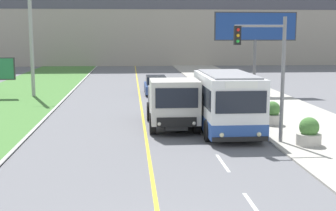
{
  "coord_description": "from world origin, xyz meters",
  "views": [
    {
      "loc": [
        -0.69,
        -9.13,
        4.88
      ],
      "look_at": [
        1.1,
        13.1,
        1.4
      ],
      "focal_mm": 50.0,
      "sensor_mm": 36.0,
      "label": 1
    }
  ],
  "objects_px": {
    "dump_truck": "(173,104)",
    "car_distant": "(156,85)",
    "traffic_light_mast": "(268,64)",
    "billboard_large": "(255,29)",
    "planter_round_second": "(272,114)",
    "planter_round_near": "(309,133)",
    "city_bus": "(227,103)",
    "utility_pole_far": "(30,20)"
  },
  "relations": [
    {
      "from": "utility_pole_far",
      "to": "planter_round_second",
      "type": "distance_m",
      "value": 20.41
    },
    {
      "from": "planter_round_near",
      "to": "planter_round_second",
      "type": "relative_size",
      "value": 0.98
    },
    {
      "from": "car_distant",
      "to": "planter_round_second",
      "type": "height_order",
      "value": "car_distant"
    },
    {
      "from": "car_distant",
      "to": "planter_round_second",
      "type": "distance_m",
      "value": 14.68
    },
    {
      "from": "city_bus",
      "to": "planter_round_second",
      "type": "xyz_separation_m",
      "value": [
        2.77,
        1.65,
        -0.87
      ]
    },
    {
      "from": "traffic_light_mast",
      "to": "car_distant",
      "type": "bearing_deg",
      "value": 102.67
    },
    {
      "from": "dump_truck",
      "to": "utility_pole_far",
      "type": "height_order",
      "value": "utility_pole_far"
    },
    {
      "from": "dump_truck",
      "to": "utility_pole_far",
      "type": "bearing_deg",
      "value": 125.64
    },
    {
      "from": "billboard_large",
      "to": "planter_round_near",
      "type": "xyz_separation_m",
      "value": [
        -2.14,
        -17.12,
        -4.53
      ]
    },
    {
      "from": "dump_truck",
      "to": "planter_round_second",
      "type": "bearing_deg",
      "value": 5.32
    },
    {
      "from": "traffic_light_mast",
      "to": "billboard_large",
      "type": "xyz_separation_m",
      "value": [
        3.8,
        16.38,
        1.58
      ]
    },
    {
      "from": "utility_pole_far",
      "to": "planter_round_near",
      "type": "height_order",
      "value": "utility_pole_far"
    },
    {
      "from": "car_distant",
      "to": "planter_round_second",
      "type": "xyz_separation_m",
      "value": [
        5.38,
        -13.66,
        -0.06
      ]
    },
    {
      "from": "dump_truck",
      "to": "planter_round_second",
      "type": "relative_size",
      "value": 4.99
    },
    {
      "from": "billboard_large",
      "to": "traffic_light_mast",
      "type": "bearing_deg",
      "value": -103.06
    },
    {
      "from": "car_distant",
      "to": "planter_round_near",
      "type": "relative_size",
      "value": 3.54
    },
    {
      "from": "traffic_light_mast",
      "to": "planter_round_near",
      "type": "height_order",
      "value": "traffic_light_mast"
    },
    {
      "from": "city_bus",
      "to": "billboard_large",
      "type": "height_order",
      "value": "billboard_large"
    },
    {
      "from": "dump_truck",
      "to": "billboard_large",
      "type": "relative_size",
      "value": 0.95
    },
    {
      "from": "traffic_light_mast",
      "to": "planter_round_second",
      "type": "distance_m",
      "value": 5.04
    },
    {
      "from": "billboard_large",
      "to": "dump_truck",
      "type": "bearing_deg",
      "value": -120.39
    },
    {
      "from": "billboard_large",
      "to": "planter_round_near",
      "type": "relative_size",
      "value": 5.34
    },
    {
      "from": "planter_round_near",
      "to": "planter_round_second",
      "type": "xyz_separation_m",
      "value": [
        -0.22,
        4.57,
        0.01
      ]
    },
    {
      "from": "utility_pole_far",
      "to": "billboard_large",
      "type": "height_order",
      "value": "utility_pole_far"
    },
    {
      "from": "city_bus",
      "to": "utility_pole_far",
      "type": "xyz_separation_m",
      "value": [
        -12.16,
        14.58,
        4.31
      ]
    },
    {
      "from": "dump_truck",
      "to": "billboard_large",
      "type": "distance_m",
      "value": 15.59
    },
    {
      "from": "utility_pole_far",
      "to": "billboard_large",
      "type": "bearing_deg",
      "value": -1.28
    },
    {
      "from": "car_distant",
      "to": "utility_pole_far",
      "type": "height_order",
      "value": "utility_pole_far"
    },
    {
      "from": "city_bus",
      "to": "planter_round_near",
      "type": "height_order",
      "value": "city_bus"
    },
    {
      "from": "utility_pole_far",
      "to": "billboard_large",
      "type": "relative_size",
      "value": 1.77
    },
    {
      "from": "city_bus",
      "to": "utility_pole_far",
      "type": "height_order",
      "value": "utility_pole_far"
    },
    {
      "from": "dump_truck",
      "to": "car_distant",
      "type": "xyz_separation_m",
      "value": [
        -0.09,
        14.15,
        -0.64
      ]
    },
    {
      "from": "city_bus",
      "to": "planter_round_near",
      "type": "distance_m",
      "value": 4.27
    },
    {
      "from": "planter_round_near",
      "to": "utility_pole_far",
      "type": "bearing_deg",
      "value": 130.85
    },
    {
      "from": "dump_truck",
      "to": "car_distant",
      "type": "bearing_deg",
      "value": 90.36
    },
    {
      "from": "dump_truck",
      "to": "utility_pole_far",
      "type": "relative_size",
      "value": 0.54
    },
    {
      "from": "city_bus",
      "to": "car_distant",
      "type": "height_order",
      "value": "city_bus"
    },
    {
      "from": "planter_round_second",
      "to": "planter_round_near",
      "type": "bearing_deg",
      "value": -87.31
    },
    {
      "from": "utility_pole_far",
      "to": "traffic_light_mast",
      "type": "height_order",
      "value": "utility_pole_far"
    },
    {
      "from": "billboard_large",
      "to": "planter_round_second",
      "type": "height_order",
      "value": "billboard_large"
    },
    {
      "from": "city_bus",
      "to": "traffic_light_mast",
      "type": "xyz_separation_m",
      "value": [
        1.31,
        -2.19,
        2.06
      ]
    },
    {
      "from": "utility_pole_far",
      "to": "planter_round_near",
      "type": "xyz_separation_m",
      "value": [
        15.14,
        -17.5,
        -5.2
      ]
    }
  ]
}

